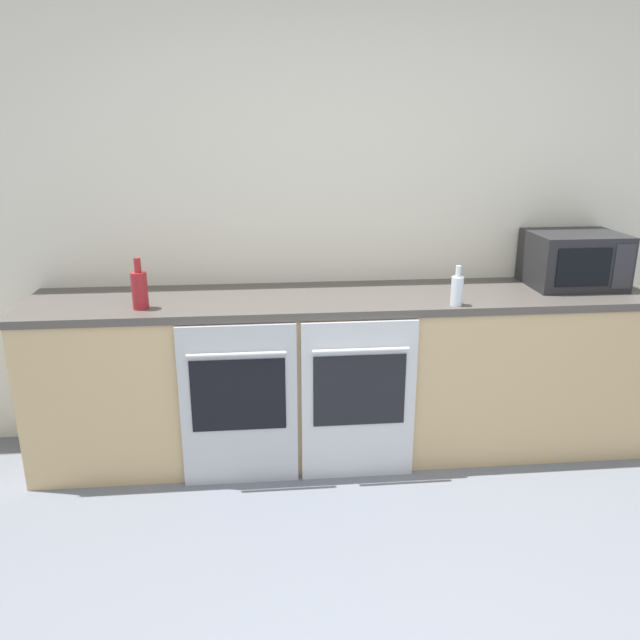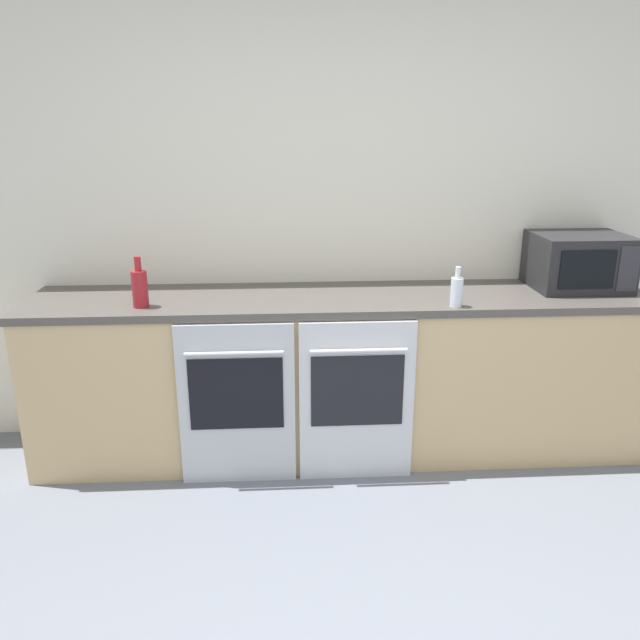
{
  "view_description": "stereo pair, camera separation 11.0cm",
  "coord_description": "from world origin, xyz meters",
  "px_view_note": "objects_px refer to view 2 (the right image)",
  "views": [
    {
      "loc": [
        -0.44,
        -1.26,
        1.77
      ],
      "look_at": [
        -0.13,
        1.87,
        0.76
      ],
      "focal_mm": 35.0,
      "sensor_mm": 36.0,
      "label": 1
    },
    {
      "loc": [
        -0.33,
        -1.27,
        1.77
      ],
      "look_at": [
        -0.13,
        1.87,
        0.76
      ],
      "focal_mm": 35.0,
      "sensor_mm": 36.0,
      "label": 2
    }
  ],
  "objects_px": {
    "microwave": "(578,261)",
    "bottle_clear": "(457,291)",
    "bottle_red": "(140,287)",
    "oven_right": "(357,401)",
    "oven_left": "(237,404)"
  },
  "relations": [
    {
      "from": "oven_left",
      "to": "microwave",
      "type": "xyz_separation_m",
      "value": [
        1.84,
        0.39,
        0.61
      ]
    },
    {
      "from": "bottle_clear",
      "to": "oven_left",
      "type": "bearing_deg",
      "value": -176.27
    },
    {
      "from": "oven_right",
      "to": "bottle_clear",
      "type": "height_order",
      "value": "bottle_clear"
    },
    {
      "from": "microwave",
      "to": "oven_right",
      "type": "bearing_deg",
      "value": -162.64
    },
    {
      "from": "bottle_red",
      "to": "bottle_clear",
      "type": "bearing_deg",
      "value": -3.39
    },
    {
      "from": "microwave",
      "to": "bottle_red",
      "type": "xyz_separation_m",
      "value": [
        -2.3,
        -0.23,
        -0.05
      ]
    },
    {
      "from": "oven_right",
      "to": "bottle_red",
      "type": "distance_m",
      "value": 1.21
    },
    {
      "from": "oven_left",
      "to": "bottle_red",
      "type": "distance_m",
      "value": 0.74
    },
    {
      "from": "bottle_clear",
      "to": "oven_right",
      "type": "bearing_deg",
      "value": -171.78
    },
    {
      "from": "oven_left",
      "to": "microwave",
      "type": "bearing_deg",
      "value": 11.93
    },
    {
      "from": "oven_right",
      "to": "bottle_clear",
      "type": "relative_size",
      "value": 4.23
    },
    {
      "from": "oven_right",
      "to": "microwave",
      "type": "bearing_deg",
      "value": 17.36
    },
    {
      "from": "microwave",
      "to": "bottle_clear",
      "type": "distance_m",
      "value": 0.82
    },
    {
      "from": "oven_left",
      "to": "oven_right",
      "type": "relative_size",
      "value": 1.0
    },
    {
      "from": "oven_right",
      "to": "bottle_clear",
      "type": "bearing_deg",
      "value": 8.22
    }
  ]
}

